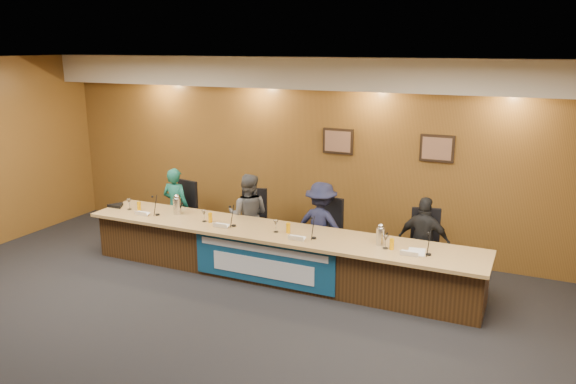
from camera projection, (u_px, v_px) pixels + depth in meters
name	position (u px, v px, depth m)	size (l,w,h in m)	color
floor	(183.00, 354.00, 6.34)	(10.00, 10.00, 0.00)	black
ceiling	(168.00, 64.00, 5.53)	(10.00, 8.00, 0.04)	silver
wall_back	(316.00, 154.00, 9.46)	(10.00, 0.04, 3.20)	brown
soffit	(311.00, 73.00, 8.89)	(10.00, 0.50, 0.50)	beige
dais_body	(275.00, 255.00, 8.36)	(6.00, 0.80, 0.70)	#392310
dais_top	(274.00, 232.00, 8.23)	(6.10, 0.95, 0.05)	#AC864E
banner	(263.00, 262.00, 7.99)	(2.20, 0.02, 0.65)	navy
banner_text_upper	(262.00, 249.00, 7.93)	(2.00, 0.01, 0.10)	silver
banner_text_lower	(262.00, 268.00, 8.00)	(1.60, 0.01, 0.28)	silver
wall_photo_left	(338.00, 141.00, 9.21)	(0.52, 0.04, 0.42)	black
wall_photo_right	(437.00, 148.00, 8.56)	(0.52, 0.04, 0.42)	black
panelist_a	(176.00, 206.00, 9.70)	(0.49, 0.32, 1.35)	#135448
panelist_b	(248.00, 215.00, 9.13)	(0.67, 0.52, 1.39)	#4B4C50
panelist_c	(321.00, 226.00, 8.62)	(0.89, 0.51, 1.37)	#161A35
panelist_d	(424.00, 242.00, 7.99)	(0.77, 0.32, 1.32)	black
office_chair_a	(180.00, 216.00, 9.84)	(0.48, 0.48, 0.08)	black
office_chair_b	(252.00, 226.00, 9.27)	(0.48, 0.48, 0.08)	black
office_chair_c	(323.00, 237.00, 8.76)	(0.48, 0.48, 0.08)	black
office_chair_d	(425.00, 252.00, 8.13)	(0.48, 0.48, 0.08)	black
nameplate_a	(141.00, 213.00, 8.90)	(0.24, 0.06, 0.09)	white
microphone_a	(158.00, 215.00, 8.94)	(0.07, 0.07, 0.02)	black
juice_glass_a	(139.00, 206.00, 9.17)	(0.06, 0.06, 0.15)	#EEA200
water_glass_a	(129.00, 204.00, 9.23)	(0.08, 0.08, 0.18)	silver
nameplate_b	(220.00, 225.00, 8.31)	(0.24, 0.06, 0.09)	white
microphone_b	(234.00, 226.00, 8.40)	(0.07, 0.07, 0.02)	black
juice_glass_b	(210.00, 218.00, 8.57)	(0.06, 0.06, 0.15)	#EEA200
water_glass_b	(204.00, 216.00, 8.60)	(0.08, 0.08, 0.18)	silver
nameplate_c	(296.00, 238.00, 7.77)	(0.24, 0.06, 0.09)	white
microphone_c	(314.00, 238.00, 7.86)	(0.07, 0.07, 0.02)	black
juice_glass_c	(288.00, 228.00, 8.08)	(0.06, 0.06, 0.15)	#EEA200
water_glass_c	(276.00, 226.00, 8.11)	(0.08, 0.08, 0.18)	silver
nameplate_d	(409.00, 253.00, 7.19)	(0.24, 0.06, 0.09)	white
microphone_d	(428.00, 254.00, 7.24)	(0.07, 0.07, 0.02)	black
juice_glass_d	(392.00, 244.00, 7.43)	(0.06, 0.06, 0.15)	#EEA200
water_glass_d	(386.00, 242.00, 7.45)	(0.08, 0.08, 0.18)	silver
carafe_left	(177.00, 206.00, 8.97)	(0.13, 0.13, 0.26)	silver
carafe_right	(380.00, 236.00, 7.59)	(0.12, 0.12, 0.24)	silver
speakerphone	(117.00, 206.00, 9.39)	(0.32, 0.32, 0.05)	black
paper_stack	(417.00, 252.00, 7.35)	(0.22, 0.30, 0.01)	white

